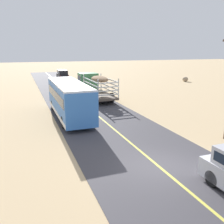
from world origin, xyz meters
The scene contains 7 objects.
ground_plane centered at (0.00, 0.00, 0.00)m, with size 240.00×240.00×0.00m, color tan.
road_surface centered at (0.00, 0.00, 0.01)m, with size 8.00×120.00×0.02m, color #423F44.
road_centre_line centered at (0.00, 0.00, 0.02)m, with size 0.16×117.60×0.00m, color #D8CC4C.
livestock_truck centered at (2.34, 20.97, 1.79)m, with size 2.53×9.70×3.02m.
bus centered at (-2.55, 11.65, 1.75)m, with size 2.54×10.00×3.21m.
car_far centered at (1.78, 41.92, 1.09)m, with size 1.90×4.62×1.93m.
boulder_near_shoulder centered at (23.85, 29.51, 0.45)m, with size 1.15×1.05×0.90m, color gray.
Camera 1 is at (-6.54, -10.12, 6.11)m, focal length 38.77 mm.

